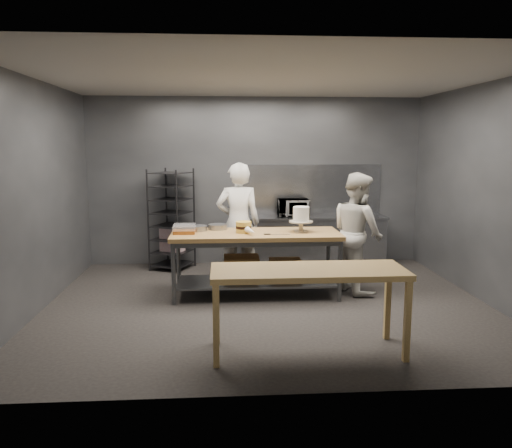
{
  "coord_description": "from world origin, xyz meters",
  "views": [
    {
      "loc": [
        -0.6,
        -6.54,
        2.16
      ],
      "look_at": [
        -0.14,
        0.4,
        1.05
      ],
      "focal_mm": 35.0,
      "sensor_mm": 36.0,
      "label": 1
    }
  ],
  "objects_px": {
    "chef_behind": "(238,223)",
    "layer_cake": "(244,227)",
    "microwave": "(293,208)",
    "chef_right": "(357,232)",
    "frosted_cake_stand": "(301,216)",
    "speed_rack": "(172,220)",
    "work_table": "(257,256)",
    "near_counter": "(308,277)"
  },
  "relations": [
    {
      "from": "work_table",
      "to": "chef_behind",
      "type": "distance_m",
      "value": 0.85
    },
    {
      "from": "microwave",
      "to": "layer_cake",
      "type": "distance_m",
      "value": 1.98
    },
    {
      "from": "chef_right",
      "to": "frosted_cake_stand",
      "type": "distance_m",
      "value": 0.9
    },
    {
      "from": "speed_rack",
      "to": "chef_behind",
      "type": "xyz_separation_m",
      "value": [
        1.13,
        -0.92,
        0.09
      ]
    },
    {
      "from": "frosted_cake_stand",
      "to": "layer_cake",
      "type": "height_order",
      "value": "frosted_cake_stand"
    },
    {
      "from": "frosted_cake_stand",
      "to": "layer_cake",
      "type": "distance_m",
      "value": 0.84
    },
    {
      "from": "work_table",
      "to": "layer_cake",
      "type": "distance_m",
      "value": 0.47
    },
    {
      "from": "speed_rack",
      "to": "frosted_cake_stand",
      "type": "bearing_deg",
      "value": -39.48
    },
    {
      "from": "layer_cake",
      "to": "chef_right",
      "type": "bearing_deg",
      "value": 3.84
    },
    {
      "from": "speed_rack",
      "to": "chef_behind",
      "type": "bearing_deg",
      "value": -39.31
    },
    {
      "from": "near_counter",
      "to": "frosted_cake_stand",
      "type": "bearing_deg",
      "value": 83.23
    },
    {
      "from": "chef_behind",
      "to": "frosted_cake_stand",
      "type": "bearing_deg",
      "value": 139.39
    },
    {
      "from": "layer_cake",
      "to": "work_table",
      "type": "bearing_deg",
      "value": 3.95
    },
    {
      "from": "work_table",
      "to": "speed_rack",
      "type": "xyz_separation_m",
      "value": [
        -1.38,
        1.64,
        0.28
      ]
    },
    {
      "from": "work_table",
      "to": "chef_right",
      "type": "height_order",
      "value": "chef_right"
    },
    {
      "from": "speed_rack",
      "to": "chef_behind",
      "type": "relative_size",
      "value": 0.93
    },
    {
      "from": "layer_cake",
      "to": "frosted_cake_stand",
      "type": "bearing_deg",
      "value": 0.35
    },
    {
      "from": "microwave",
      "to": "near_counter",
      "type": "bearing_deg",
      "value": -95.73
    },
    {
      "from": "chef_behind",
      "to": "microwave",
      "type": "distance_m",
      "value": 1.43
    },
    {
      "from": "speed_rack",
      "to": "microwave",
      "type": "height_order",
      "value": "speed_rack"
    },
    {
      "from": "chef_right",
      "to": "frosted_cake_stand",
      "type": "height_order",
      "value": "chef_right"
    },
    {
      "from": "near_counter",
      "to": "chef_right",
      "type": "height_order",
      "value": "chef_right"
    },
    {
      "from": "frosted_cake_stand",
      "to": "layer_cake",
      "type": "bearing_deg",
      "value": -179.65
    },
    {
      "from": "microwave",
      "to": "frosted_cake_stand",
      "type": "distance_m",
      "value": 1.74
    },
    {
      "from": "speed_rack",
      "to": "microwave",
      "type": "relative_size",
      "value": 3.23
    },
    {
      "from": "layer_cake",
      "to": "speed_rack",
      "type": "bearing_deg",
      "value": 125.49
    },
    {
      "from": "chef_behind",
      "to": "layer_cake",
      "type": "bearing_deg",
      "value": 93.21
    },
    {
      "from": "speed_rack",
      "to": "microwave",
      "type": "xyz_separation_m",
      "value": [
        2.14,
        0.08,
        0.19
      ]
    },
    {
      "from": "speed_rack",
      "to": "frosted_cake_stand",
      "type": "xyz_separation_m",
      "value": [
        2.0,
        -1.65,
        0.29
      ]
    },
    {
      "from": "work_table",
      "to": "layer_cake",
      "type": "bearing_deg",
      "value": -176.05
    },
    {
      "from": "speed_rack",
      "to": "chef_right",
      "type": "distance_m",
      "value": 3.25
    },
    {
      "from": "near_counter",
      "to": "layer_cake",
      "type": "xyz_separation_m",
      "value": [
        -0.58,
        2.05,
        0.19
      ]
    },
    {
      "from": "frosted_cake_stand",
      "to": "chef_right",
      "type": "bearing_deg",
      "value": 7.19
    },
    {
      "from": "near_counter",
      "to": "chef_right",
      "type": "xyz_separation_m",
      "value": [
        1.1,
        2.16,
        0.07
      ]
    },
    {
      "from": "microwave",
      "to": "layer_cake",
      "type": "xyz_separation_m",
      "value": [
        -0.96,
        -1.74,
        -0.05
      ]
    },
    {
      "from": "work_table",
      "to": "chef_behind",
      "type": "xyz_separation_m",
      "value": [
        -0.25,
        0.72,
        0.37
      ]
    },
    {
      "from": "speed_rack",
      "to": "layer_cake",
      "type": "bearing_deg",
      "value": -54.51
    },
    {
      "from": "near_counter",
      "to": "chef_right",
      "type": "distance_m",
      "value": 2.43
    },
    {
      "from": "microwave",
      "to": "layer_cake",
      "type": "height_order",
      "value": "microwave"
    },
    {
      "from": "frosted_cake_stand",
      "to": "layer_cake",
      "type": "relative_size",
      "value": 1.64
    },
    {
      "from": "microwave",
      "to": "frosted_cake_stand",
      "type": "relative_size",
      "value": 1.49
    },
    {
      "from": "microwave",
      "to": "chef_behind",
      "type": "bearing_deg",
      "value": -135.25
    }
  ]
}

